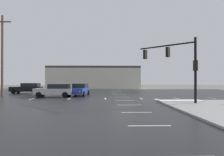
{
  "coord_description": "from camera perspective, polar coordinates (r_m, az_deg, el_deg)",
  "views": [
    {
      "loc": [
        -2.06,
        -23.83,
        2.17
      ],
      "look_at": [
        -0.95,
        9.17,
        2.37
      ],
      "focal_mm": 34.44,
      "sensor_mm": 36.0,
      "label": 1
    }
  ],
  "objects": [
    {
      "name": "ground_plane",
      "position": [
        24.02,
        3.01,
        -5.52
      ],
      "size": [
        120.0,
        120.0,
        0.0
      ],
      "primitive_type": "plane",
      "color": "slate"
    },
    {
      "name": "road_asphalt",
      "position": [
        24.02,
        3.01,
        -5.5
      ],
      "size": [
        44.0,
        44.0,
        0.02
      ],
      "primitive_type": "cube",
      "color": "#232326",
      "rests_on": "ground_plane"
    },
    {
      "name": "snow_strip_curbside",
      "position": [
        21.15,
        17.67,
        -5.75
      ],
      "size": [
        4.0,
        1.6,
        0.06
      ],
      "primitive_type": "cube",
      "color": "white",
      "rests_on": "sidewalk_corner"
    },
    {
      "name": "lane_markings",
      "position": [
        22.79,
        6.34,
        -5.74
      ],
      "size": [
        36.15,
        36.15,
        0.01
      ],
      "color": "silver",
      "rests_on": "road_asphalt"
    },
    {
      "name": "traffic_signal_mast",
      "position": [
        20.54,
        16.89,
        4.69
      ],
      "size": [
        4.15,
        4.7,
        5.63
      ],
      "rotation": [
        0.0,
        0.0,
        2.29
      ],
      "color": "black",
      "rests_on": "sidewalk_corner"
    },
    {
      "name": "strip_building_background",
      "position": [
        52.82,
        -4.78,
        0.16
      ],
      "size": [
        21.71,
        8.0,
        5.27
      ],
      "color": "beige",
      "rests_on": "ground_plane"
    },
    {
      "name": "sedan_black",
      "position": [
        34.95,
        -21.55,
        -2.47
      ],
      "size": [
        4.54,
        2.02,
        1.58
      ],
      "rotation": [
        0.0,
        0.0,
        3.14
      ],
      "color": "black",
      "rests_on": "road_asphalt"
    },
    {
      "name": "sedan_silver",
      "position": [
        26.99,
        -14.88,
        -3.12
      ],
      "size": [
        4.56,
        2.06,
        1.58
      ],
      "rotation": [
        0.0,
        0.0,
        3.15
      ],
      "color": "#B7BABF",
      "rests_on": "road_asphalt"
    },
    {
      "name": "sedan_blue",
      "position": [
        28.58,
        -8.57,
        -2.97
      ],
      "size": [
        2.44,
        4.68,
        1.58
      ],
      "rotation": [
        0.0,
        0.0,
        -1.69
      ],
      "color": "navy",
      "rests_on": "road_asphalt"
    },
    {
      "name": "utility_pole_far",
      "position": [
        30.81,
        -27.11,
        5.67
      ],
      "size": [
        2.2,
        0.28,
        10.31
      ],
      "color": "brown",
      "rests_on": "ground_plane"
    }
  ]
}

